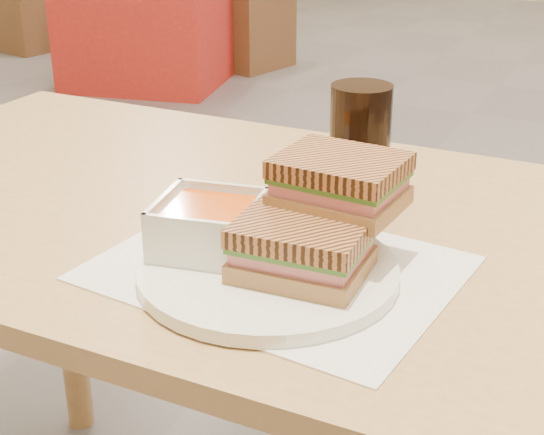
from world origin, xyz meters
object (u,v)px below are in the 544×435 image
at_px(panini_lower, 302,247).
at_px(bg_chair_0r, 246,26).
at_px(main_table, 222,283).
at_px(plate, 268,271).
at_px(cola_glass, 359,149).
at_px(bg_table_0, 150,17).
at_px(soup_bowl, 209,227).
at_px(bg_chair_0l, 27,17).

bearing_deg(panini_lower, bg_chair_0r, 119.24).
relative_size(main_table, plate, 4.27).
relative_size(cola_glass, bg_table_0, 0.17).
relative_size(bg_table_0, bg_chair_0r, 1.88).
bearing_deg(main_table, cola_glass, 23.74).
bearing_deg(soup_bowl, bg_table_0, 125.90).
bearing_deg(plate, soup_bowl, 175.24).
xyz_separation_m(main_table, bg_chair_0l, (-3.38, 3.27, -0.42)).
xyz_separation_m(panini_lower, bg_chair_0l, (-3.57, 3.42, -0.58)).
height_order(main_table, bg_chair_0r, main_table).
bearing_deg(bg_chair_0l, cola_glass, -42.08).
height_order(main_table, soup_bowl, soup_bowl).
xyz_separation_m(bg_table_0, bg_chair_0r, (0.31, 0.56, -0.12)).
bearing_deg(panini_lower, bg_table_0, 127.25).
xyz_separation_m(plate, bg_chair_0l, (-3.53, 3.42, -0.55)).
xyz_separation_m(plate, soup_bowl, (-0.08, 0.01, 0.03)).
xyz_separation_m(soup_bowl, bg_chair_0l, (-3.45, 3.42, -0.58)).
bearing_deg(bg_chair_0l, soup_bowl, -44.71).
xyz_separation_m(cola_glass, bg_chair_0l, (-3.55, 3.20, -0.62)).
xyz_separation_m(panini_lower, cola_glass, (-0.02, 0.22, 0.04)).
height_order(bg_table_0, bg_chair_0r, bg_table_0).
xyz_separation_m(plate, cola_glass, (0.02, 0.22, 0.07)).
distance_m(main_table, bg_table_0, 3.67).
distance_m(soup_bowl, bg_chair_0l, 4.89).
xyz_separation_m(main_table, bg_table_0, (-2.17, 2.95, -0.27)).
distance_m(bg_table_0, bg_chair_0l, 1.27).
height_order(panini_lower, bg_chair_0r, panini_lower).
bearing_deg(bg_table_0, bg_chair_0l, 164.91).
distance_m(soup_bowl, cola_glass, 0.24).
height_order(soup_bowl, cola_glass, cola_glass).
height_order(plate, bg_chair_0r, plate).
distance_m(cola_glass, bg_chair_0r, 4.03).
height_order(bg_chair_0l, bg_chair_0r, bg_chair_0r).
relative_size(panini_lower, bg_table_0, 0.14).
distance_m(main_table, cola_glass, 0.27).
relative_size(plate, bg_table_0, 0.29).
xyz_separation_m(main_table, cola_glass, (0.16, 0.07, 0.20)).
distance_m(main_table, plate, 0.24).
relative_size(main_table, soup_bowl, 9.32).
relative_size(bg_table_0, bg_chair_0l, 2.25).
distance_m(main_table, soup_bowl, 0.22).
height_order(cola_glass, bg_chair_0r, cola_glass).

